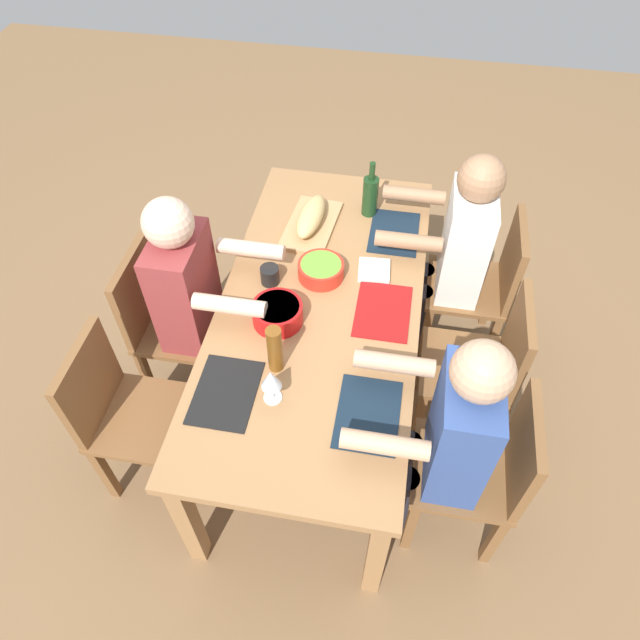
{
  "coord_description": "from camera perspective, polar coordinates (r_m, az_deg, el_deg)",
  "views": [
    {
      "loc": [
        -1.64,
        -0.29,
        2.58
      ],
      "look_at": [
        0.0,
        0.0,
        0.63
      ],
      "focal_mm": 32.52,
      "sensor_mm": 36.0,
      "label": 1
    }
  ],
  "objects": [
    {
      "name": "ground_plane",
      "position": [
        3.07,
        0.0,
        -7.64
      ],
      "size": [
        8.0,
        8.0,
        0.0
      ],
      "primitive_type": "plane",
      "color": "brown"
    },
    {
      "name": "dining_table",
      "position": [
        2.55,
        0.0,
        0.38
      ],
      "size": [
        1.86,
        0.86,
        0.74
      ],
      "color": "#9E7044",
      "rests_on": "ground_plane"
    },
    {
      "name": "chair_near_left",
      "position": [
        2.43,
        16.02,
        -13.79
      ],
      "size": [
        0.4,
        0.4,
        0.85
      ],
      "color": "brown",
      "rests_on": "ground_plane"
    },
    {
      "name": "diner_near_left",
      "position": [
        2.22,
        12.48,
        -10.79
      ],
      "size": [
        0.41,
        0.53,
        1.2
      ],
      "color": "#2D2D38",
      "rests_on": "ground_plane"
    },
    {
      "name": "chair_far_left",
      "position": [
        2.6,
        -18.81,
        -8.36
      ],
      "size": [
        0.4,
        0.4,
        0.85
      ],
      "color": "brown",
      "rests_on": "ground_plane"
    },
    {
      "name": "chair_near_right",
      "position": [
        3.04,
        15.86,
        3.54
      ],
      "size": [
        0.4,
        0.4,
        0.85
      ],
      "color": "brown",
      "rests_on": "ground_plane"
    },
    {
      "name": "diner_near_right",
      "position": [
        2.88,
        13.16,
        7.03
      ],
      "size": [
        0.41,
        0.53,
        1.2
      ],
      "color": "#2D2D38",
      "rests_on": "ground_plane"
    },
    {
      "name": "chair_far_center",
      "position": [
        2.86,
        -14.99,
        0.1
      ],
      "size": [
        0.4,
        0.4,
        0.85
      ],
      "color": "brown",
      "rests_on": "ground_plane"
    },
    {
      "name": "diner_far_center",
      "position": [
        2.64,
        -12.24,
        2.61
      ],
      "size": [
        0.41,
        0.53,
        1.2
      ],
      "color": "#2D2D38",
      "rests_on": "ground_plane"
    },
    {
      "name": "chair_near_center",
      "position": [
        2.71,
        15.93,
        -4.14
      ],
      "size": [
        0.4,
        0.4,
        0.85
      ],
      "color": "brown",
      "rests_on": "ground_plane"
    },
    {
      "name": "serving_bowl_greens",
      "position": [
        2.39,
        -4.22,
        0.76
      ],
      "size": [
        0.21,
        0.21,
        0.09
      ],
      "color": "red",
      "rests_on": "dining_table"
    },
    {
      "name": "serving_bowl_salad",
      "position": [
        2.57,
        0.09,
        5.02
      ],
      "size": [
        0.2,
        0.2,
        0.07
      ],
      "color": "red",
      "rests_on": "dining_table"
    },
    {
      "name": "cutting_board",
      "position": [
        2.84,
        -0.88,
        9.31
      ],
      "size": [
        0.42,
        0.26,
        0.02
      ],
      "primitive_type": "cube",
      "rotation": [
        0.0,
        0.0,
        -0.09
      ],
      "color": "tan",
      "rests_on": "dining_table"
    },
    {
      "name": "bread_loaf",
      "position": [
        2.81,
        -0.89,
        10.17
      ],
      "size": [
        0.33,
        0.14,
        0.09
      ],
      "primitive_type": "ellipsoid",
      "rotation": [
        0.0,
        0.0,
        -0.09
      ],
      "color": "tan",
      "rests_on": "cutting_board"
    },
    {
      "name": "wine_bottle",
      "position": [
        2.87,
        4.97,
        12.15
      ],
      "size": [
        0.08,
        0.08,
        0.29
      ],
      "color": "#193819",
      "rests_on": "dining_table"
    },
    {
      "name": "beer_bottle",
      "position": [
        2.19,
        -4.47,
        -2.89
      ],
      "size": [
        0.06,
        0.06,
        0.22
      ],
      "primitive_type": "cylinder",
      "color": "brown",
      "rests_on": "dining_table"
    },
    {
      "name": "wine_glass",
      "position": [
        2.1,
        -4.85,
        -5.94
      ],
      "size": [
        0.08,
        0.08,
        0.17
      ],
      "color": "silver",
      "rests_on": "dining_table"
    },
    {
      "name": "placemat_near_left",
      "position": [
        2.16,
        4.76,
        -9.21
      ],
      "size": [
        0.32,
        0.23,
        0.01
      ],
      "primitive_type": "cube",
      "color": "#142333",
      "rests_on": "dining_table"
    },
    {
      "name": "placemat_far_left",
      "position": [
        2.23,
        -9.26,
        -7.04
      ],
      "size": [
        0.32,
        0.23,
        0.01
      ],
      "primitive_type": "cube",
      "color": "black",
      "rests_on": "dining_table"
    },
    {
      "name": "placemat_near_right",
      "position": [
        2.83,
        7.31,
        8.55
      ],
      "size": [
        0.32,
        0.23,
        0.01
      ],
      "primitive_type": "cube",
      "color": "#142333",
      "rests_on": "dining_table"
    },
    {
      "name": "cup_far_center",
      "position": [
        2.55,
        -4.96,
        4.42
      ],
      "size": [
        0.08,
        0.08,
        0.08
      ],
      "primitive_type": "cylinder",
      "color": "black",
      "rests_on": "dining_table"
    },
    {
      "name": "placemat_near_center",
      "position": [
        2.47,
        6.21,
        0.88
      ],
      "size": [
        0.32,
        0.23,
        0.01
      ],
      "primitive_type": "cube",
      "color": "maroon",
      "rests_on": "dining_table"
    },
    {
      "name": "napkin_stack",
      "position": [
        2.62,
        5.35,
        4.89
      ],
      "size": [
        0.15,
        0.15,
        0.02
      ],
      "primitive_type": "cube",
      "rotation": [
        0.0,
        0.0,
        0.08
      ],
      "color": "white",
      "rests_on": "dining_table"
    }
  ]
}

